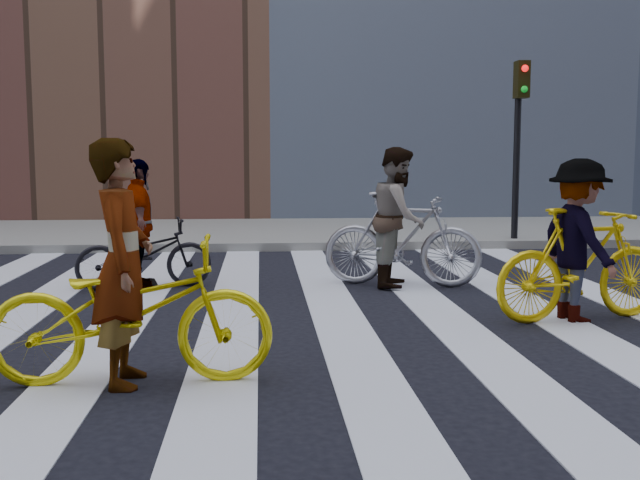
{
  "coord_description": "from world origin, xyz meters",
  "views": [
    {
      "loc": [
        -0.24,
        -7.91,
        1.68
      ],
      "look_at": [
        0.41,
        0.3,
        0.74
      ],
      "focal_mm": 42.0,
      "sensor_mm": 36.0,
      "label": 1
    }
  ],
  "objects": [
    {
      "name": "bike_silver_mid",
      "position": [
        1.56,
        1.45,
        0.61
      ],
      "size": [
        2.09,
        1.13,
        1.21
      ],
      "primitive_type": "imported",
      "rotation": [
        0.0,
        0.0,
        1.27
      ],
      "color": "#9898A1",
      "rests_on": "ground"
    },
    {
      "name": "rider_left",
      "position": [
        -1.24,
        -2.46,
        0.9
      ],
      "size": [
        0.44,
        0.66,
        1.8
      ],
      "primitive_type": "imported",
      "rotation": [
        0.0,
        0.0,
        1.59
      ],
      "color": "slate",
      "rests_on": "ground"
    },
    {
      "name": "traffic_signal",
      "position": [
        4.4,
        5.32,
        2.28
      ],
      "size": [
        0.22,
        0.42,
        3.33
      ],
      "color": "black",
      "rests_on": "ground"
    },
    {
      "name": "bike_yellow_right",
      "position": [
        2.99,
        -0.68,
        0.58
      ],
      "size": [
        1.99,
        0.91,
        1.15
      ],
      "primitive_type": "imported",
      "rotation": [
        0.0,
        0.0,
        1.77
      ],
      "color": "yellow",
      "rests_on": "ground"
    },
    {
      "name": "sidewalk_far",
      "position": [
        0.0,
        7.5,
        0.07
      ],
      "size": [
        100.0,
        5.0,
        0.15
      ],
      "primitive_type": "cube",
      "color": "gray",
      "rests_on": "ground"
    },
    {
      "name": "rider_rear",
      "position": [
        -1.75,
        1.53,
        0.81
      ],
      "size": [
        0.6,
        1.02,
        1.63
      ],
      "primitive_type": "imported",
      "rotation": [
        0.0,
        0.0,
        1.79
      ],
      "color": "slate",
      "rests_on": "ground"
    },
    {
      "name": "rider_mid",
      "position": [
        1.51,
        1.45,
        0.89
      ],
      "size": [
        0.89,
        1.02,
        1.77
      ],
      "primitive_type": "imported",
      "rotation": [
        0.0,
        0.0,
        1.27
      ],
      "color": "slate",
      "rests_on": "ground"
    },
    {
      "name": "rider_right",
      "position": [
        2.94,
        -0.68,
        0.82
      ],
      "size": [
        0.81,
        1.16,
        1.64
      ],
      "primitive_type": "imported",
      "rotation": [
        0.0,
        0.0,
        1.77
      ],
      "color": "slate",
      "rests_on": "ground"
    },
    {
      "name": "bike_yellow_left",
      "position": [
        -1.19,
        -2.46,
        0.54
      ],
      "size": [
        2.07,
        0.76,
        1.08
      ],
      "primitive_type": "imported",
      "rotation": [
        0.0,
        0.0,
        1.59
      ],
      "color": "yellow",
      "rests_on": "ground"
    },
    {
      "name": "bike_dark_rear",
      "position": [
        -1.7,
        1.53,
        0.44
      ],
      "size": [
        1.77,
        0.94,
        0.88
      ],
      "primitive_type": "imported",
      "rotation": [
        0.0,
        0.0,
        1.79
      ],
      "color": "black",
      "rests_on": "ground"
    },
    {
      "name": "zebra_crosswalk",
      "position": [
        0.0,
        0.0,
        0.01
      ],
      "size": [
        8.25,
        10.0,
        0.01
      ],
      "color": "silver",
      "rests_on": "ground"
    },
    {
      "name": "ground",
      "position": [
        0.0,
        0.0,
        0.0
      ],
      "size": [
        100.0,
        100.0,
        0.0
      ],
      "primitive_type": "plane",
      "color": "black",
      "rests_on": "ground"
    }
  ]
}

